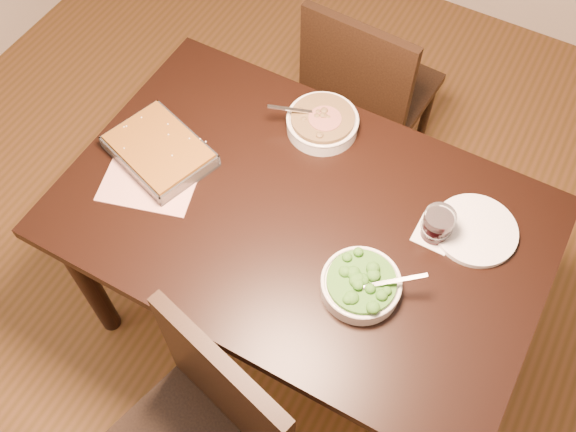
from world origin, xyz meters
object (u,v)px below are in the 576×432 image
at_px(broccoli_bowl, 361,284).
at_px(dinner_plate, 475,230).
at_px(wine_tumbler, 438,224).
at_px(table, 301,231).
at_px(chair_far, 365,91).
at_px(baking_dish, 160,151).
at_px(stew_bowl, 322,122).

xyz_separation_m(broccoli_bowl, dinner_plate, (0.21, 0.32, -0.02)).
bearing_deg(dinner_plate, broccoli_bowl, -122.80).
bearing_deg(wine_tumbler, broccoli_bowl, -112.93).
bearing_deg(wine_tumbler, dinner_plate, 32.99).
height_order(table, wine_tumbler, wine_tumbler).
relative_size(dinner_plate, chair_far, 0.26).
distance_m(broccoli_bowl, baking_dish, 0.74).
distance_m(baking_dish, dinner_plate, 0.96).
bearing_deg(wine_tumbler, stew_bowl, 157.60).
bearing_deg(chair_far, dinner_plate, 139.56).
relative_size(table, dinner_plate, 5.85).
relative_size(broccoli_bowl, wine_tumbler, 2.34).
distance_m(broccoli_bowl, chair_far, 0.99).
xyz_separation_m(broccoli_bowl, chair_far, (-0.37, 0.87, -0.27)).
height_order(stew_bowl, baking_dish, stew_bowl).
distance_m(baking_dish, wine_tumbler, 0.85).
bearing_deg(stew_bowl, baking_dish, -138.54).
height_order(stew_bowl, wine_tumbler, wine_tumbler).
bearing_deg(table, broccoli_bowl, -28.10).
xyz_separation_m(stew_bowl, chair_far, (-0.03, 0.43, -0.27)).
height_order(table, broccoli_bowl, broccoli_bowl).
height_order(stew_bowl, broccoli_bowl, stew_bowl).
relative_size(broccoli_bowl, baking_dish, 0.63).
bearing_deg(table, wine_tumbler, 19.15).
distance_m(stew_bowl, dinner_plate, 0.57).
relative_size(table, broccoli_bowl, 6.14).
height_order(wine_tumbler, chair_far, chair_far).
height_order(baking_dish, dinner_plate, baking_dish).
distance_m(broccoli_bowl, wine_tumbler, 0.28).
bearing_deg(stew_bowl, wine_tumbler, -22.40).
height_order(wine_tumbler, dinner_plate, wine_tumbler).
bearing_deg(broccoli_bowl, dinner_plate, 57.20).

